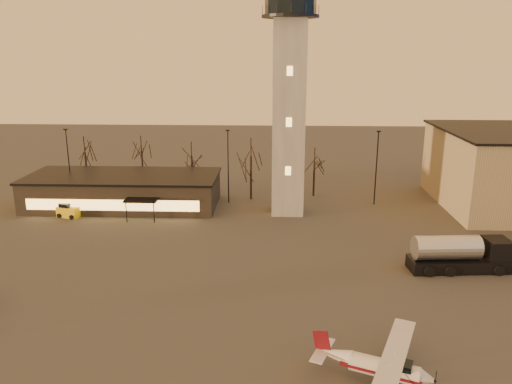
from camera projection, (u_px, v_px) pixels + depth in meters
ground at (295, 340)px, 36.14m from camera, size 220.00×220.00×0.00m
control_tower at (289, 84)px, 60.59m from camera, size 6.80×6.80×32.60m
terminal at (124, 190)px, 67.18m from camera, size 25.40×12.20×4.30m
light_poles at (291, 170)px, 64.49m from camera, size 58.50×12.25×10.14m
tree_row at (192, 153)px, 72.74m from camera, size 37.20×9.20×8.80m
cessna_front at (386, 372)px, 30.94m from camera, size 8.24×9.97×2.83m
fuel_truck at (459, 257)px, 47.37m from camera, size 9.54×3.68×3.47m
service_cart at (69, 212)px, 63.02m from camera, size 3.13×2.43×1.78m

